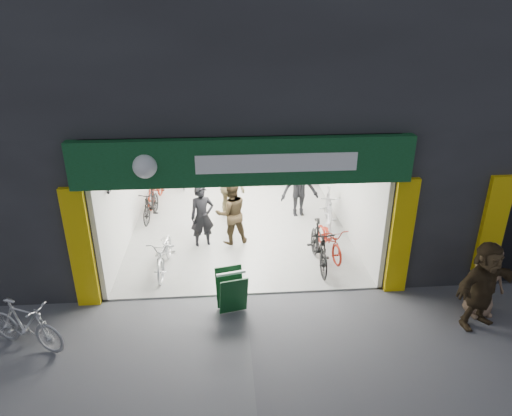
{
  "coord_description": "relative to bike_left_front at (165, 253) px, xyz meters",
  "views": [
    {
      "loc": [
        -0.41,
        -8.2,
        5.7
      ],
      "look_at": [
        0.35,
        1.5,
        1.38
      ],
      "focal_mm": 32.0,
      "sensor_mm": 36.0,
      "label": 1
    }
  ],
  "objects": [
    {
      "name": "sandwich_board",
      "position": [
        1.5,
        -1.68,
        0.01
      ],
      "size": [
        0.67,
        0.68,
        0.86
      ],
      "rotation": [
        0.0,
        0.0,
        0.22
      ],
      "color": "#0E3918",
      "rests_on": "ground"
    },
    {
      "name": "pedestrian_far",
      "position": [
        6.22,
        -2.49,
        0.43
      ],
      "size": [
        1.73,
        1.06,
        1.78
      ],
      "primitive_type": "imported",
      "rotation": [
        0.0,
        0.0,
        0.35
      ],
      "color": "#382A19",
      "rests_on": "ground"
    },
    {
      "name": "customer_c",
      "position": [
        3.6,
        2.72,
        0.41
      ],
      "size": [
        1.2,
        0.79,
        1.74
      ],
      "primitive_type": "imported",
      "rotation": [
        0.0,
        0.0,
        0.13
      ],
      "color": "black",
      "rests_on": "ground"
    },
    {
      "name": "parked_bike",
      "position": [
        -2.21,
        -2.48,
        0.03
      ],
      "size": [
        1.67,
        1.08,
        0.98
      ],
      "primitive_type": "imported",
      "rotation": [
        0.0,
        0.0,
        1.15
      ],
      "color": "#B2B2B7",
      "rests_on": "ground"
    },
    {
      "name": "pedestrian_near",
      "position": [
        6.46,
        -2.16,
        0.33
      ],
      "size": [
        0.81,
        0.56,
        1.59
      ],
      "primitive_type": "imported",
      "rotation": [
        0.0,
        0.0,
        0.08
      ],
      "color": "#88684F",
      "rests_on": "ground"
    },
    {
      "name": "building",
      "position": [
        2.71,
        3.81,
        3.85
      ],
      "size": [
        17.0,
        10.27,
        8.0
      ],
      "color": "#232326",
      "rests_on": "ground"
    },
    {
      "name": "bike_left_midfront",
      "position": [
        -0.7,
        2.87,
        0.0
      ],
      "size": [
        0.64,
        1.6,
        0.93
      ],
      "primitive_type": "imported",
      "rotation": [
        0.0,
        0.0,
        -0.13
      ],
      "color": "black",
      "rests_on": "ground"
    },
    {
      "name": "customer_d",
      "position": [
        1.57,
        2.8,
        0.49
      ],
      "size": [
        1.14,
        1.1,
        1.91
      ],
      "primitive_type": "imported",
      "rotation": [
        0.0,
        0.0,
        2.39
      ],
      "color": "#8D7E52",
      "rests_on": "ground"
    },
    {
      "name": "bike_left_midback",
      "position": [
        -0.7,
        4.09,
        0.0
      ],
      "size": [
        0.82,
        1.83,
        0.93
      ],
      "primitive_type": "imported",
      "rotation": [
        0.0,
        0.0,
        -0.12
      ],
      "color": "maroon",
      "rests_on": "ground"
    },
    {
      "name": "bike_left_front",
      "position": [
        0.0,
        0.0,
        0.0
      ],
      "size": [
        0.7,
        1.79,
        0.93
      ],
      "primitive_type": "imported",
      "rotation": [
        0.0,
        0.0,
        -0.05
      ],
      "color": "silver",
      "rests_on": "ground"
    },
    {
      "name": "bike_right_front",
      "position": [
        3.6,
        -0.11,
        0.08
      ],
      "size": [
        0.52,
        1.82,
        1.09
      ],
      "primitive_type": "imported",
      "rotation": [
        0.0,
        0.0,
        -0.01
      ],
      "color": "black",
      "rests_on": "ground"
    },
    {
      "name": "bike_right_mid",
      "position": [
        3.98,
        0.42,
        -0.04
      ],
      "size": [
        0.78,
        1.67,
        0.84
      ],
      "primitive_type": "imported",
      "rotation": [
        0.0,
        0.0,
        0.14
      ],
      "color": "maroon",
      "rests_on": "ground"
    },
    {
      "name": "customer_b",
      "position": [
        1.58,
        1.22,
        0.39
      ],
      "size": [
        0.96,
        0.83,
        1.71
      ],
      "primitive_type": "imported",
      "rotation": [
        0.0,
        0.0,
        3.38
      ],
      "color": "#3E301C",
      "rests_on": "ground"
    },
    {
      "name": "bike_left_back",
      "position": [
        -0.0,
        5.57,
        0.01
      ],
      "size": [
        0.71,
        1.64,
        0.95
      ],
      "primitive_type": "imported",
      "rotation": [
        0.0,
        0.0,
        0.17
      ],
      "color": "silver",
      "rests_on": "ground"
    },
    {
      "name": "bike_right_back",
      "position": [
        4.3,
        1.99,
        0.08
      ],
      "size": [
        0.79,
        1.86,
        1.08
      ],
      "primitive_type": "imported",
      "rotation": [
        0.0,
        0.0,
        -0.16
      ],
      "color": "#B5B6BA",
      "rests_on": "ground"
    },
    {
      "name": "ground",
      "position": [
        1.8,
        -1.18,
        -0.46
      ],
      "size": [
        60.0,
        60.0,
        0.0
      ],
      "primitive_type": "plane",
      "color": "#56565B",
      "rests_on": "ground"
    },
    {
      "name": "customer_a",
      "position": [
        0.85,
        1.11,
        0.37
      ],
      "size": [
        0.69,
        0.54,
        1.67
      ],
      "primitive_type": "imported",
      "rotation": [
        0.0,
        0.0,
        0.25
      ],
      "color": "black",
      "rests_on": "ground"
    }
  ]
}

